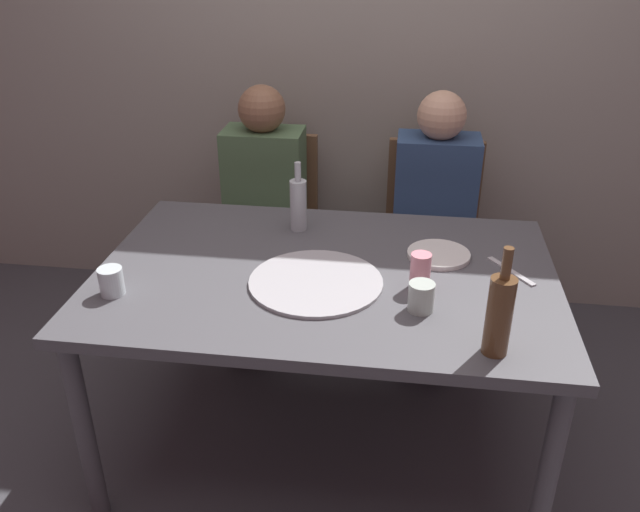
% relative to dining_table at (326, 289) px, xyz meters
% --- Properties ---
extents(ground_plane, '(8.00, 8.00, 0.00)m').
position_rel_dining_table_xyz_m(ground_plane, '(0.00, 0.00, -0.68)').
color(ground_plane, '#424247').
extents(back_wall, '(6.00, 0.10, 2.60)m').
position_rel_dining_table_xyz_m(back_wall, '(0.00, 1.23, 0.62)').
color(back_wall, gray).
rests_on(back_wall, ground_plane).
extents(dining_table, '(1.55, 1.03, 0.75)m').
position_rel_dining_table_xyz_m(dining_table, '(0.00, 0.00, 0.00)').
color(dining_table, '#4C4C51').
rests_on(dining_table, ground_plane).
extents(pizza_tray, '(0.44, 0.44, 0.01)m').
position_rel_dining_table_xyz_m(pizza_tray, '(-0.02, -0.09, 0.08)').
color(pizza_tray, '#ADADB2').
rests_on(pizza_tray, dining_table).
extents(wine_bottle, '(0.06, 0.06, 0.27)m').
position_rel_dining_table_xyz_m(wine_bottle, '(-0.15, 0.32, 0.18)').
color(wine_bottle, '#B2BCC1').
rests_on(wine_bottle, dining_table).
extents(beer_bottle, '(0.07, 0.07, 0.32)m').
position_rel_dining_table_xyz_m(beer_bottle, '(0.52, -0.40, 0.20)').
color(beer_bottle, brown).
rests_on(beer_bottle, dining_table).
extents(tumbler_near, '(0.08, 0.08, 0.09)m').
position_rel_dining_table_xyz_m(tumbler_near, '(0.32, -0.21, 0.12)').
color(tumbler_near, '#B7C6BC').
rests_on(tumbler_near, dining_table).
extents(tumbler_far, '(0.08, 0.08, 0.09)m').
position_rel_dining_table_xyz_m(tumbler_far, '(-0.65, -0.24, 0.12)').
color(tumbler_far, silver).
rests_on(tumbler_far, dining_table).
extents(soda_can, '(0.07, 0.07, 0.12)m').
position_rel_dining_table_xyz_m(soda_can, '(0.31, -0.07, 0.13)').
color(soda_can, pink).
rests_on(soda_can, dining_table).
extents(plate_stack, '(0.22, 0.22, 0.02)m').
position_rel_dining_table_xyz_m(plate_stack, '(0.38, 0.16, 0.08)').
color(plate_stack, white).
rests_on(plate_stack, dining_table).
extents(table_knife, '(0.14, 0.19, 0.01)m').
position_rel_dining_table_xyz_m(table_knife, '(0.62, 0.08, 0.07)').
color(table_knife, '#B7B7BC').
rests_on(table_knife, dining_table).
extents(chair_left, '(0.44, 0.44, 0.90)m').
position_rel_dining_table_xyz_m(chair_left, '(-0.40, 0.91, -0.16)').
color(chair_left, brown).
rests_on(chair_left, ground_plane).
extents(chair_right, '(0.44, 0.44, 0.90)m').
position_rel_dining_table_xyz_m(chair_right, '(0.38, 0.91, -0.16)').
color(chair_right, brown).
rests_on(chair_right, ground_plane).
extents(guest_in_sweater, '(0.36, 0.56, 1.17)m').
position_rel_dining_table_xyz_m(guest_in_sweater, '(-0.40, 0.76, -0.04)').
color(guest_in_sweater, '#4C6B47').
rests_on(guest_in_sweater, ground_plane).
extents(guest_in_beanie, '(0.36, 0.56, 1.17)m').
position_rel_dining_table_xyz_m(guest_in_beanie, '(0.38, 0.76, -0.04)').
color(guest_in_beanie, navy).
rests_on(guest_in_beanie, ground_plane).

